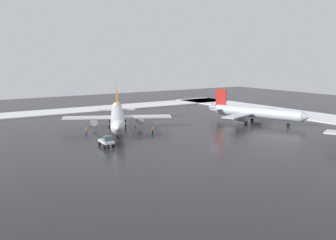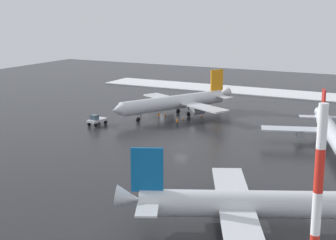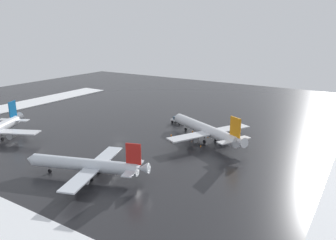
# 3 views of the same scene
# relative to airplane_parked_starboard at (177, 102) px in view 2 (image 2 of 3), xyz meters

# --- Properties ---
(ground_plane) EXTENTS (240.00, 240.00, 0.00)m
(ground_plane) POSITION_rel_airplane_parked_starboard_xyz_m (-24.29, -12.99, -3.41)
(ground_plane) COLOR #232326
(snow_bank_right) EXTENTS (14.00, 116.00, 0.27)m
(snow_bank_right) POSITION_rel_airplane_parked_starboard_xyz_m (42.71, -12.99, -3.28)
(snow_bank_right) COLOR white
(snow_bank_right) RESTS_ON ground_plane
(airplane_parked_starboard) EXTENTS (32.34, 27.54, 10.33)m
(airplane_parked_starboard) POSITION_rel_airplane_parked_starboard_xyz_m (0.00, 0.00, 0.00)
(airplane_parked_starboard) COLOR silver
(airplane_parked_starboard) RESTS_ON ground_plane
(airplane_parked_portside) EXTENTS (27.15, 31.94, 10.11)m
(airplane_parked_portside) POSITION_rel_airplane_parked_starboard_xyz_m (-54.01, -36.81, -0.07)
(airplane_parked_portside) COLOR silver
(airplane_parked_portside) RESTS_ON ground_plane
(airplane_far_rear) EXTENTS (30.30, 25.56, 9.27)m
(airplane_far_rear) POSITION_rel_airplane_parked_starboard_xyz_m (-11.93, -38.36, -0.35)
(airplane_far_rear) COLOR silver
(airplane_far_rear) RESTS_ON ground_plane
(pushback_tug) EXTENTS (4.82, 2.75, 2.50)m
(pushback_tug) POSITION_rel_airplane_parked_starboard_xyz_m (-17.22, 11.39, -2.13)
(pushback_tug) COLOR silver
(pushback_tug) RESTS_ON ground_plane
(ground_crew_beside_wing) EXTENTS (0.36, 0.36, 1.71)m
(ground_crew_beside_wing) POSITION_rel_airplane_parked_starboard_xyz_m (-5.63, 1.84, -2.44)
(ground_crew_beside_wing) COLOR black
(ground_crew_beside_wing) RESTS_ON ground_plane
(ground_crew_near_tug) EXTENTS (0.36, 0.36, 1.71)m
(ground_crew_near_tug) POSITION_rel_airplane_parked_starboard_xyz_m (-9.59, -4.94, -2.44)
(ground_crew_near_tug) COLOR black
(ground_crew_near_tug) RESTS_ON ground_plane
(ground_crew_by_nose_gear) EXTENTS (0.36, 0.36, 1.71)m
(ground_crew_by_nose_gear) POSITION_rel_airplane_parked_starboard_xyz_m (-1.30, 9.29, -2.44)
(ground_crew_by_nose_gear) COLOR black
(ground_crew_by_nose_gear) RESTS_ON ground_plane
(antenna_mast) EXTENTS (0.70, 0.70, 19.66)m
(antenna_mast) POSITION_rel_airplane_parked_starboard_xyz_m (-73.22, -47.55, 6.41)
(antenna_mast) COLOR red
(antenna_mast) RESTS_ON ground_plane
(traffic_cone_near_nose) EXTENTS (0.36, 0.36, 0.55)m
(traffic_cone_near_nose) POSITION_rel_airplane_parked_starboard_xyz_m (-0.55, 2.81, -3.14)
(traffic_cone_near_nose) COLOR orange
(traffic_cone_near_nose) RESTS_ON ground_plane
(traffic_cone_mid_line) EXTENTS (0.36, 0.36, 0.55)m
(traffic_cone_mid_line) POSITION_rel_airplane_parked_starboard_xyz_m (-3.09, -3.42, -3.14)
(traffic_cone_mid_line) COLOR orange
(traffic_cone_mid_line) RESTS_ON ground_plane
(traffic_cone_wingtip_side) EXTENTS (0.36, 0.36, 0.55)m
(traffic_cone_wingtip_side) POSITION_rel_airplane_parked_starboard_xyz_m (1.32, -6.07, -3.14)
(traffic_cone_wingtip_side) COLOR orange
(traffic_cone_wingtip_side) RESTS_ON ground_plane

